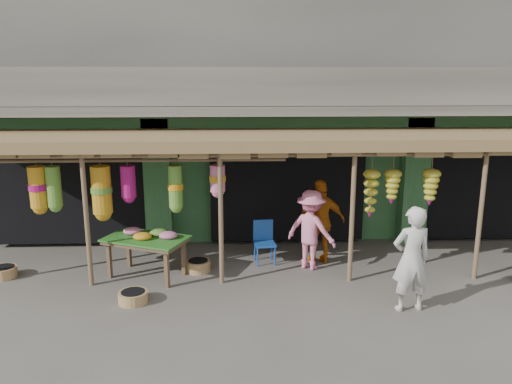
{
  "coord_description": "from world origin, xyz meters",
  "views": [
    {
      "loc": [
        -1.23,
        -9.26,
        3.91
      ],
      "look_at": [
        -0.78,
        1.0,
        1.53
      ],
      "focal_mm": 35.0,
      "sensor_mm": 36.0,
      "label": 1
    }
  ],
  "objects_px": {
    "flower_table": "(147,240)",
    "person_shopper": "(311,230)",
    "person_vendor": "(321,222)",
    "blue_chair": "(264,239)",
    "person_front": "(411,259)"
  },
  "relations": [
    {
      "from": "person_vendor",
      "to": "flower_table",
      "type": "bearing_deg",
      "value": -0.5
    },
    {
      "from": "flower_table",
      "to": "person_vendor",
      "type": "relative_size",
      "value": 1.0
    },
    {
      "from": "person_vendor",
      "to": "person_shopper",
      "type": "bearing_deg",
      "value": 38.69
    },
    {
      "from": "flower_table",
      "to": "blue_chair",
      "type": "height_order",
      "value": "flower_table"
    },
    {
      "from": "flower_table",
      "to": "person_shopper",
      "type": "distance_m",
      "value": 3.31
    },
    {
      "from": "blue_chair",
      "to": "person_front",
      "type": "xyz_separation_m",
      "value": [
        2.34,
        -2.39,
        0.41
      ]
    },
    {
      "from": "flower_table",
      "to": "person_vendor",
      "type": "distance_m",
      "value": 3.6
    },
    {
      "from": "blue_chair",
      "to": "flower_table",
      "type": "bearing_deg",
      "value": -170.33
    },
    {
      "from": "flower_table",
      "to": "blue_chair",
      "type": "bearing_deg",
      "value": 40.0
    },
    {
      "from": "person_vendor",
      "to": "person_shopper",
      "type": "relative_size",
      "value": 1.1
    },
    {
      "from": "flower_table",
      "to": "person_shopper",
      "type": "xyz_separation_m",
      "value": [
        3.3,
        0.3,
        0.07
      ]
    },
    {
      "from": "blue_chair",
      "to": "person_vendor",
      "type": "bearing_deg",
      "value": -13.13
    },
    {
      "from": "flower_table",
      "to": "blue_chair",
      "type": "relative_size",
      "value": 2.0
    },
    {
      "from": "person_front",
      "to": "flower_table",
      "type": "bearing_deg",
      "value": -27.02
    },
    {
      "from": "blue_chair",
      "to": "person_vendor",
      "type": "height_order",
      "value": "person_vendor"
    }
  ]
}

